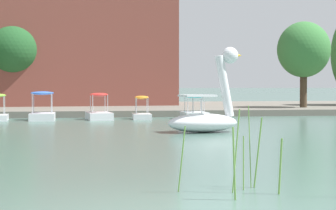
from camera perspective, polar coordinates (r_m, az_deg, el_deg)
The scene contains 10 objects.
shore_bank_far at distance 45.35m, azimuth -7.01°, elevation -0.30°, with size 126.65×18.83×0.40m, color #6B665B.
swan_boat at distance 24.84m, azimuth 3.78°, elevation -0.73°, with size 3.39×1.90×3.59m.
pedal_boat_teal at distance 34.59m, azimuth 2.55°, elevation -0.65°, with size 1.38×2.19×1.41m.
pedal_boat_orange at distance 34.28m, azimuth -2.54°, elevation -0.65°, with size 1.11×1.74×1.35m.
pedal_boat_red at distance 34.09m, azimuth -6.65°, elevation -0.69°, with size 1.57×2.49×1.52m.
pedal_boat_blue at distance 33.98m, azimuth -11.98°, elevation -0.58°, with size 1.38×2.26×1.62m.
tree_broadleaf_left at distance 44.94m, azimuth -14.81°, elevation 5.08°, with size 5.98×5.97×6.14m.
tree_broadleaf_behind_dock at distance 42.53m, azimuth 12.92°, elevation 5.18°, with size 5.04×5.18×5.99m.
apartment_block at distance 48.73m, azimuth -10.50°, elevation 6.91°, with size 17.51×9.69×11.61m, color brown.
reed_clump_foreground at distance 11.06m, azimuth 8.45°, elevation -5.12°, with size 3.38×1.41×1.60m.
Camera 1 is at (-1.18, -9.14, 2.01)m, focal length 63.42 mm.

